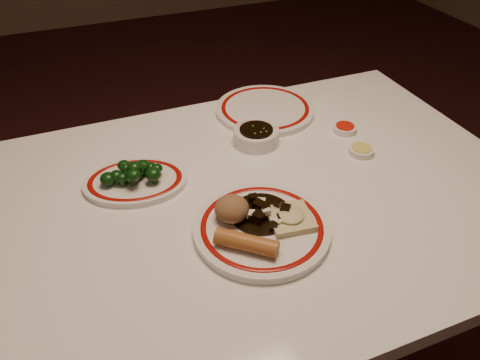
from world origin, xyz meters
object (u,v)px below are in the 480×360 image
object	(u,v)px
soy_bowl	(256,136)
broccoli_pile	(133,172)
broccoli_plate	(135,182)
rice_mound	(232,209)
spring_roll	(246,243)
fried_wonton	(290,217)
stirfry_heap	(262,211)
dining_table	(272,217)
main_plate	(262,228)

from	to	relation	value
soy_bowl	broccoli_pile	bearing A→B (deg)	-169.71
broccoli_pile	soy_bowl	distance (m)	0.34
broccoli_plate	soy_bowl	distance (m)	0.34
rice_mound	spring_roll	bearing A→B (deg)	-93.64
rice_mound	broccoli_pile	world-z (taller)	rice_mound
spring_roll	rice_mound	bearing A→B (deg)	36.71
fried_wonton	stirfry_heap	bearing A→B (deg)	140.77
dining_table	fried_wonton	size ratio (longest dim) A/B	12.26
stirfry_heap	spring_roll	bearing A→B (deg)	-130.74
fried_wonton	soy_bowl	bearing A→B (deg)	78.83
broccoli_pile	soy_bowl	size ratio (longest dim) A/B	1.22
spring_roll	broccoli_pile	size ratio (longest dim) A/B	0.87
main_plate	broccoli_plate	size ratio (longest dim) A/B	1.12
fried_wonton	broccoli_pile	size ratio (longest dim) A/B	0.68
spring_roll	broccoli_pile	xyz separation A→B (m)	(-0.16, 0.30, 0.00)
dining_table	broccoli_pile	xyz separation A→B (m)	(-0.30, 0.13, 0.13)
dining_table	broccoli_pile	distance (m)	0.35
rice_mound	fried_wonton	distance (m)	0.12
dining_table	main_plate	bearing A→B (deg)	-124.68
main_plate	broccoli_pile	world-z (taller)	broccoli_pile
fried_wonton	rice_mound	bearing A→B (deg)	153.52
rice_mound	stirfry_heap	world-z (taller)	rice_mound
main_plate	rice_mound	size ratio (longest dim) A/B	4.29
main_plate	stirfry_heap	world-z (taller)	stirfry_heap
rice_mound	broccoli_plate	world-z (taller)	rice_mound
spring_roll	broccoli_plate	world-z (taller)	spring_roll
main_plate	soy_bowl	world-z (taller)	soy_bowl
soy_bowl	broccoli_plate	bearing A→B (deg)	-169.96
fried_wonton	broccoli_plate	size ratio (longest dim) A/B	0.36
dining_table	stirfry_heap	bearing A→B (deg)	-127.86
broccoli_plate	broccoli_pile	size ratio (longest dim) A/B	1.92
main_plate	rice_mound	world-z (taller)	rice_mound
main_plate	soy_bowl	distance (m)	0.34
stirfry_heap	broccoli_plate	distance (m)	0.32
dining_table	rice_mound	size ratio (longest dim) A/B	16.68
main_plate	rice_mound	xyz separation A→B (m)	(-0.05, 0.04, 0.03)
dining_table	spring_roll	size ratio (longest dim) A/B	9.64
rice_mound	spring_roll	size ratio (longest dim) A/B	0.58
dining_table	fried_wonton	world-z (taller)	fried_wonton
dining_table	broccoli_plate	world-z (taller)	broccoli_plate
main_plate	broccoli_plate	xyz separation A→B (m)	(-0.21, 0.25, -0.00)
broccoli_plate	soy_bowl	size ratio (longest dim) A/B	2.33
fried_wonton	stirfry_heap	distance (m)	0.06
dining_table	broccoli_plate	bearing A→B (deg)	155.86
fried_wonton	soy_bowl	world-z (taller)	same
broccoli_plate	stirfry_heap	bearing A→B (deg)	-45.56
rice_mound	broccoli_plate	size ratio (longest dim) A/B	0.26
fried_wonton	broccoli_plate	world-z (taller)	fried_wonton
stirfry_heap	soy_bowl	distance (m)	0.31
spring_roll	broccoli_plate	size ratio (longest dim) A/B	0.45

